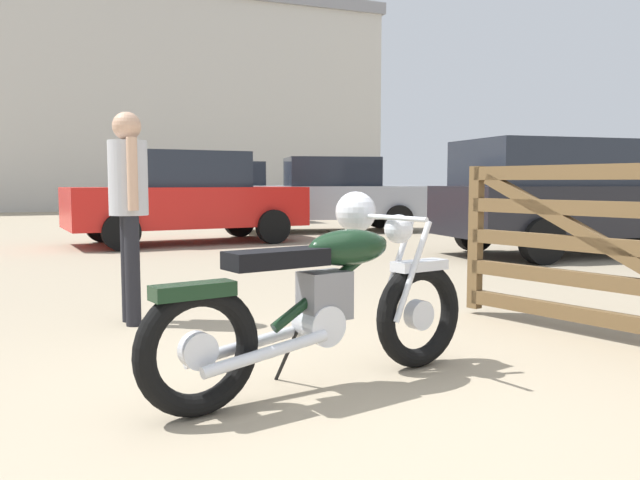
{
  "coord_description": "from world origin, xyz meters",
  "views": [
    {
      "loc": [
        -1.07,
        -2.92,
        1.12
      ],
      "look_at": [
        0.31,
        1.02,
        0.74
      ],
      "focal_mm": 36.28,
      "sensor_mm": 36.0,
      "label": 1
    }
  ],
  "objects_px": {
    "vintage_motorcycle": "(327,297)",
    "bystander": "(129,195)",
    "blue_hatchback_right": "(186,198)",
    "dark_sedan_left": "(331,195)",
    "red_hatchback_near": "(585,194)",
    "silver_sedan_mid": "(222,193)"
  },
  "relations": [
    {
      "from": "dark_sedan_left",
      "to": "silver_sedan_mid",
      "type": "bearing_deg",
      "value": 125.41
    },
    {
      "from": "dark_sedan_left",
      "to": "bystander",
      "type": "bearing_deg",
      "value": -109.83
    },
    {
      "from": "vintage_motorcycle",
      "to": "bystander",
      "type": "distance_m",
      "value": 2.26
    },
    {
      "from": "dark_sedan_left",
      "to": "red_hatchback_near",
      "type": "distance_m",
      "value": 6.09
    },
    {
      "from": "bystander",
      "to": "vintage_motorcycle",
      "type": "bearing_deg",
      "value": -71.91
    },
    {
      "from": "dark_sedan_left",
      "to": "red_hatchback_near",
      "type": "height_order",
      "value": "red_hatchback_near"
    },
    {
      "from": "blue_hatchback_right",
      "to": "red_hatchback_near",
      "type": "xyz_separation_m",
      "value": [
        5.54,
        -3.94,
        0.1
      ]
    },
    {
      "from": "bystander",
      "to": "red_hatchback_near",
      "type": "distance_m",
      "value": 7.45
    },
    {
      "from": "vintage_motorcycle",
      "to": "bystander",
      "type": "bearing_deg",
      "value": 99.08
    },
    {
      "from": "blue_hatchback_right",
      "to": "dark_sedan_left",
      "type": "distance_m",
      "value": 3.93
    },
    {
      "from": "vintage_motorcycle",
      "to": "blue_hatchback_right",
      "type": "distance_m",
      "value": 8.76
    },
    {
      "from": "vintage_motorcycle",
      "to": "silver_sedan_mid",
      "type": "relative_size",
      "value": 0.48
    },
    {
      "from": "dark_sedan_left",
      "to": "silver_sedan_mid",
      "type": "relative_size",
      "value": 1.04
    },
    {
      "from": "blue_hatchback_right",
      "to": "dark_sedan_left",
      "type": "height_order",
      "value": "same"
    },
    {
      "from": "vintage_motorcycle",
      "to": "blue_hatchback_right",
      "type": "bearing_deg",
      "value": 71.32
    },
    {
      "from": "vintage_motorcycle",
      "to": "blue_hatchback_right",
      "type": "height_order",
      "value": "blue_hatchback_right"
    },
    {
      "from": "vintage_motorcycle",
      "to": "bystander",
      "type": "height_order",
      "value": "bystander"
    },
    {
      "from": "blue_hatchback_right",
      "to": "red_hatchback_near",
      "type": "bearing_deg",
      "value": 135.88
    },
    {
      "from": "bystander",
      "to": "silver_sedan_mid",
      "type": "height_order",
      "value": "silver_sedan_mid"
    },
    {
      "from": "bystander",
      "to": "dark_sedan_left",
      "type": "relative_size",
      "value": 0.37
    },
    {
      "from": "blue_hatchback_right",
      "to": "dark_sedan_left",
      "type": "bearing_deg",
      "value": -161.49
    },
    {
      "from": "blue_hatchback_right",
      "to": "dark_sedan_left",
      "type": "relative_size",
      "value": 1.0
    }
  ]
}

